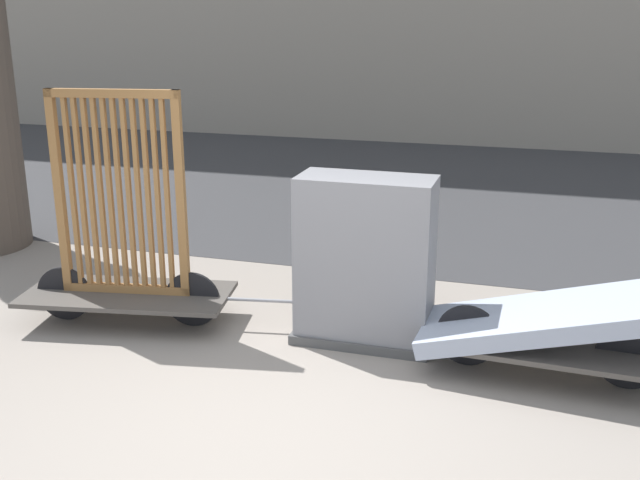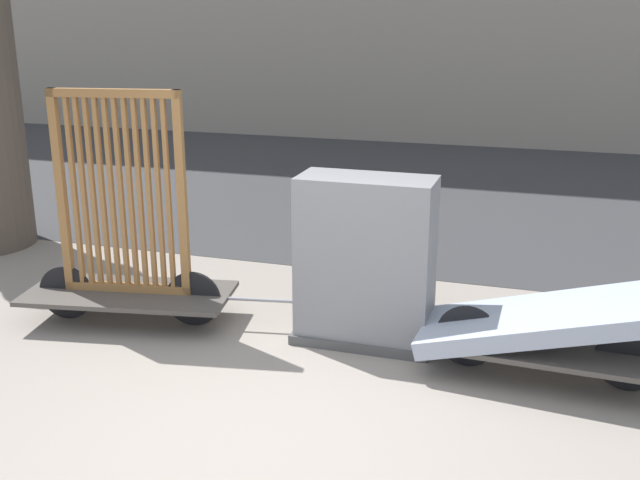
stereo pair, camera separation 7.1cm
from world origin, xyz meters
TOP-DOWN VIEW (x-y plane):
  - ground_plane at (0.00, 0.00)m, footprint 60.00×60.00m
  - road_strip at (0.00, 7.47)m, footprint 56.00×8.25m
  - bike_cart_with_bedframe at (-1.76, 1.48)m, footprint 2.53×1.08m
  - bike_cart_with_mattress at (1.77, 1.48)m, footprint 2.55×0.89m
  - utility_cabinet at (0.31, 1.72)m, footprint 1.15×0.56m

SIDE VIEW (x-z plane):
  - ground_plane at x=0.00m, z-range 0.00..0.00m
  - road_strip at x=0.00m, z-range 0.00..0.01m
  - bike_cart_with_mattress at x=1.77m, z-range 0.02..0.82m
  - utility_cabinet at x=0.31m, z-range -0.04..1.36m
  - bike_cart_with_bedframe at x=-1.76m, z-range -0.35..1.69m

